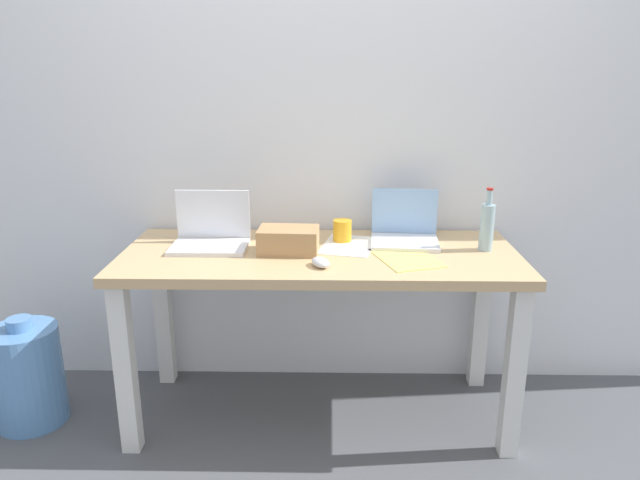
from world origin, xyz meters
TOP-DOWN VIEW (x-y plane):
  - ground_plane at (0.00, 0.00)m, footprint 8.00×8.00m
  - back_wall at (0.00, 0.39)m, footprint 5.20×0.08m
  - desk at (0.00, 0.00)m, footprint 1.62×0.66m
  - laptop_left at (-0.46, 0.06)m, footprint 0.31×0.23m
  - laptop_right at (0.36, 0.14)m, footprint 0.30×0.26m
  - beer_bottle at (0.68, 0.03)m, footprint 0.06×0.06m
  - computer_mouse at (0.01, -0.18)m, footprint 0.10×0.12m
  - cardboard_box at (-0.13, -0.01)m, footprint 0.25×0.17m
  - coffee_mug at (0.09, 0.15)m, footprint 0.08×0.08m
  - paper_sheet_front_right at (0.34, -0.08)m, footprint 0.29×0.35m
  - paper_sheet_near_back at (0.12, 0.09)m, footprint 0.27×0.33m
  - water_cooler_jug at (-1.25, -0.08)m, footprint 0.29×0.29m

SIDE VIEW (x-z plane):
  - ground_plane at x=0.00m, z-range 0.00..0.00m
  - water_cooler_jug at x=-1.25m, z-range -0.02..0.46m
  - desk at x=0.00m, z-range 0.27..1.02m
  - paper_sheet_front_right at x=0.34m, z-range 0.76..0.76m
  - paper_sheet_near_back at x=0.12m, z-range 0.76..0.76m
  - computer_mouse at x=0.01m, z-range 0.76..0.79m
  - laptop_right at x=0.36m, z-range 0.69..0.91m
  - coffee_mug at x=0.09m, z-range 0.76..0.85m
  - laptop_left at x=-0.46m, z-range 0.69..0.92m
  - cardboard_box at x=-0.13m, z-range 0.76..0.86m
  - beer_bottle at x=0.68m, z-range 0.73..0.99m
  - back_wall at x=0.00m, z-range 0.00..2.60m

